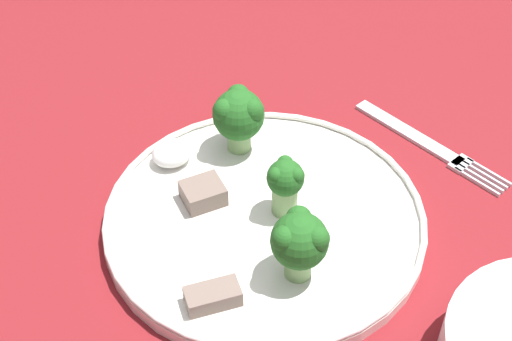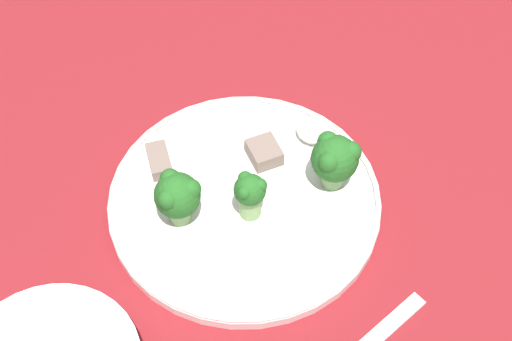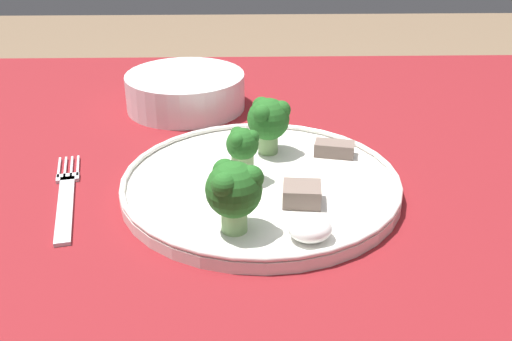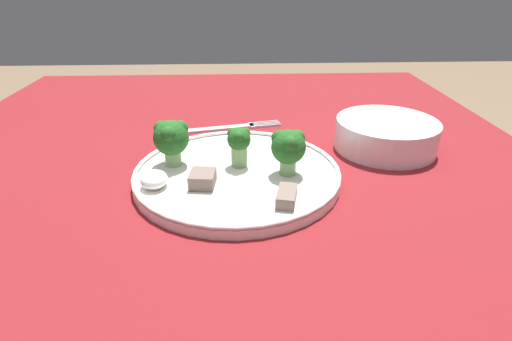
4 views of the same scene
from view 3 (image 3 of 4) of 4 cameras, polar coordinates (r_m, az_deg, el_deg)
table at (r=0.66m, az=-3.13°, el=-9.92°), size 1.15×1.02×0.71m
dinner_plate at (r=0.62m, az=0.46°, el=-1.26°), size 0.29×0.29×0.02m
fork at (r=0.64m, az=-17.63°, el=-2.36°), size 0.06×0.18×0.00m
cream_bowl at (r=0.84m, az=-6.72°, el=7.45°), size 0.16×0.16×0.05m
broccoli_floret_near_rim_left at (r=0.60m, az=-1.30°, el=2.07°), size 0.03×0.03×0.06m
broccoli_floret_center_left at (r=0.52m, az=-2.13°, el=-1.83°), size 0.05×0.05×0.07m
broccoli_floret_back_left at (r=0.66m, az=1.18°, el=4.90°), size 0.05×0.05×0.06m
meat_slice_front_slice at (r=0.58m, az=4.39°, el=-2.26°), size 0.04×0.04×0.02m
meat_slice_middle_slice at (r=0.67m, az=7.47°, el=2.06°), size 0.05×0.03×0.02m
sauce_dollop at (r=0.52m, az=5.15°, el=-5.51°), size 0.04×0.04×0.02m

